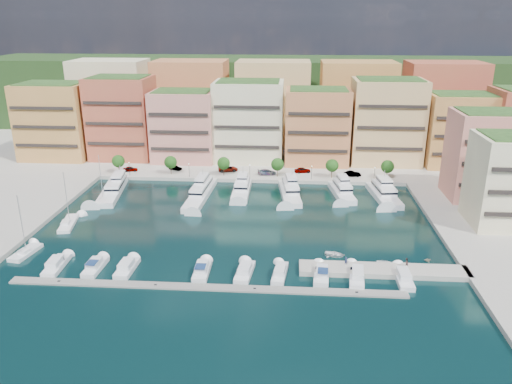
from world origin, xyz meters
TOP-DOWN VIEW (x-y plane):
  - ground at (0.00, 0.00)m, footprint 400.00×400.00m
  - north_quay at (0.00, 62.00)m, footprint 220.00×64.00m
  - hillside at (0.00, 110.00)m, footprint 240.00×40.00m
  - south_pontoon at (-3.00, -30.00)m, footprint 72.00×2.20m
  - finger_pier at (30.00, -22.00)m, footprint 32.00×5.00m
  - apartment_0 at (-66.00, 49.99)m, footprint 22.00×16.50m
  - apartment_1 at (-44.00, 51.99)m, footprint 20.00×16.50m
  - apartment_2 at (-23.00, 49.99)m, footprint 20.00×15.50m
  - apartment_3 at (-2.00, 51.99)m, footprint 22.00×16.50m
  - apartment_4 at (20.00, 49.99)m, footprint 20.00×15.50m
  - apartment_5 at (42.00, 51.99)m, footprint 22.00×16.50m
  - apartment_6 at (64.00, 49.99)m, footprint 20.00×15.50m
  - apartment_east_a at (62.00, 19.99)m, footprint 18.00×14.50m
  - backblock_0 at (-55.00, 74.00)m, footprint 26.00×18.00m
  - backblock_1 at (-25.00, 74.00)m, footprint 26.00×18.00m
  - backblock_2 at (5.00, 74.00)m, footprint 26.00×18.00m
  - backblock_3 at (35.00, 74.00)m, footprint 26.00×18.00m
  - backblock_4 at (65.00, 74.00)m, footprint 26.00×18.00m
  - tree_0 at (-40.00, 33.50)m, footprint 3.80×3.80m
  - tree_1 at (-24.00, 33.50)m, footprint 3.80×3.80m
  - tree_2 at (-8.00, 33.50)m, footprint 3.80×3.80m
  - tree_3 at (8.00, 33.50)m, footprint 3.80×3.80m
  - tree_4 at (24.00, 33.50)m, footprint 3.80×3.80m
  - tree_5 at (40.00, 33.50)m, footprint 3.80×3.80m
  - lamppost_0 at (-36.00, 31.20)m, footprint 0.30×0.30m
  - lamppost_1 at (-18.00, 31.20)m, footprint 0.30×0.30m
  - lamppost_2 at (0.00, 31.20)m, footprint 0.30×0.30m
  - lamppost_3 at (18.00, 31.20)m, footprint 0.30×0.30m
  - lamppost_4 at (36.00, 31.20)m, footprint 0.30×0.30m
  - yacht_0 at (-36.67, 18.68)m, footprint 7.86×22.96m
  - yacht_2 at (-12.15, 17.72)m, footprint 5.50×24.80m
  - yacht_3 at (-1.40, 21.39)m, footprint 4.50×16.65m
  - yacht_4 at (11.79, 20.11)m, footprint 6.76×19.70m
  - yacht_5 at (25.92, 21.64)m, footprint 6.62×16.52m
  - yacht_6 at (36.94, 20.48)m, footprint 7.38×19.10m
  - cruiser_0 at (-32.99, -24.59)m, footprint 3.23×8.72m
  - cruiser_1 at (-25.25, -24.60)m, footprint 2.84×7.91m
  - cruiser_2 at (-19.00, -24.59)m, footprint 3.07×7.91m
  - cruiser_4 at (-4.43, -24.60)m, footprint 2.88×7.94m
  - cruiser_5 at (3.70, -24.59)m, footprint 3.53×8.33m
  - cruiser_6 at (10.35, -24.59)m, footprint 3.17×8.29m
  - cruiser_7 at (18.11, -24.61)m, footprint 3.34×8.23m
  - cruiser_8 at (24.66, -24.60)m, footprint 3.63×9.36m
  - cruiser_9 at (33.09, -24.60)m, footprint 2.71×8.82m
  - sailboat_1 at (-39.58, -4.07)m, footprint 4.74×10.68m
  - sailboat_2 at (-36.88, 10.93)m, footprint 3.73×9.37m
  - sailboat_0 at (-41.91, -19.36)m, footprint 3.94×8.26m
  - tender_1 at (24.38, -17.83)m, footprint 1.78×1.63m
  - tender_3 at (39.52, -16.59)m, footprint 1.62×1.46m
  - tender_0 at (21.26, -15.62)m, footprint 4.68×3.81m
  - tender_2 at (31.10, -19.00)m, footprint 4.57×3.77m
  - car_0 at (-37.16, 35.57)m, footprint 4.55×2.38m
  - car_1 at (-23.64, 37.74)m, footprint 4.26×2.49m
  - car_2 at (-7.25, 37.65)m, footprint 6.57×4.14m
  - car_3 at (4.79, 35.19)m, footprint 5.73×2.95m
  - car_4 at (15.55, 37.89)m, footprint 5.21×3.00m
  - car_5 at (30.20, 35.04)m, footprint 5.33×2.75m
  - person_0 at (22.91, -20.87)m, footprint 0.67×0.65m
  - person_1 at (34.25, -21.09)m, footprint 1.11×1.03m

SIDE VIEW (x-z plane):
  - ground at x=0.00m, z-range 0.00..0.00m
  - north_quay at x=0.00m, z-range -1.00..1.00m
  - hillside at x=0.00m, z-range -29.00..29.00m
  - south_pontoon at x=-3.00m, z-range -0.17..0.17m
  - finger_pier at x=30.00m, z-range -1.00..1.00m
  - sailboat_1 at x=-39.58m, z-range -6.29..6.91m
  - sailboat_2 at x=-36.88m, z-range -6.29..6.91m
  - sailboat_0 at x=-41.91m, z-range -6.28..6.92m
  - tender_3 at x=39.52m, z-range 0.00..0.75m
  - tender_1 at x=24.38m, z-range 0.00..0.80m
  - tender_2 at x=31.10m, z-range 0.00..0.82m
  - tender_0 at x=21.26m, z-range 0.00..0.85m
  - cruiser_8 at x=24.66m, z-range -0.73..1.82m
  - cruiser_9 at x=33.09m, z-range -0.73..1.82m
  - cruiser_0 at x=-32.99m, z-range -0.73..1.82m
  - cruiser_5 at x=3.70m, z-range -0.73..1.82m
  - cruiser_6 at x=10.35m, z-range -0.73..1.82m
  - cruiser_2 at x=-19.00m, z-range -0.73..1.82m
  - cruiser_7 at x=18.11m, z-range -0.76..1.90m
  - cruiser_4 at x=-4.43m, z-range -0.76..1.90m
  - cruiser_1 at x=-25.25m, z-range -0.76..1.90m
  - yacht_4 at x=11.79m, z-range -2.56..4.74m
  - yacht_0 at x=-36.67m, z-range -2.44..4.86m
  - yacht_6 at x=36.94m, z-range -2.44..4.86m
  - yacht_2 at x=-12.15m, z-range -2.44..4.86m
  - yacht_3 at x=-1.40m, z-range -2.44..4.86m
  - yacht_5 at x=25.92m, z-range -2.44..4.86m
  - car_1 at x=-23.64m, z-range 1.00..2.33m
  - car_0 at x=-37.16m, z-range 1.00..2.48m
  - person_0 at x=22.91m, z-range 1.00..2.55m
  - car_3 at x=4.79m, z-range 1.00..2.59m
  - car_4 at x=15.55m, z-range 1.00..2.67m
  - car_5 at x=30.20m, z-range 1.00..2.67m
  - car_2 at x=-7.25m, z-range 1.00..2.69m
  - person_1 at x=34.25m, z-range 1.00..2.84m
  - lamppost_0 at x=-36.00m, z-range 1.73..5.93m
  - lamppost_1 at x=-18.00m, z-range 1.73..5.93m
  - lamppost_2 at x=0.00m, z-range 1.73..5.93m
  - lamppost_3 at x=18.00m, z-range 1.73..5.93m
  - lamppost_4 at x=36.00m, z-range 1.73..5.93m
  - tree_0 at x=-40.00m, z-range 1.92..7.57m
  - tree_1 at x=-24.00m, z-range 1.92..7.57m
  - tree_2 at x=-8.00m, z-range 1.92..7.57m
  - tree_3 at x=8.00m, z-range 1.92..7.57m
  - tree_4 at x=24.00m, z-range 1.92..7.57m
  - tree_5 at x=40.00m, z-range 1.92..7.57m
  - apartment_east_a at x=62.00m, z-range 0.91..23.71m
  - apartment_2 at x=-23.00m, z-range 0.91..23.71m
  - apartment_6 at x=64.00m, z-range 0.91..23.71m
  - apartment_4 at x=20.00m, z-range 0.91..24.71m
  - apartment_0 at x=-66.00m, z-range 0.91..25.71m
  - apartment_3 at x=-2.00m, z-range 0.91..26.71m
  - apartment_5 at x=42.00m, z-range 0.91..27.71m
  - apartment_1 at x=-44.00m, z-range 0.91..27.71m
  - backblock_0 at x=-55.00m, z-range 1.00..31.00m
  - backblock_1 at x=-25.00m, z-range 1.00..31.00m
  - backblock_2 at x=5.00m, z-range 1.00..31.00m
  - backblock_3 at x=35.00m, z-range 1.00..31.00m
  - backblock_4 at x=65.00m, z-range 1.00..31.00m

